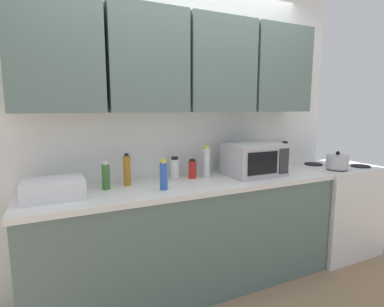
{
  "coord_description": "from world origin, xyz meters",
  "views": [
    {
      "loc": [
        -0.98,
        -2.4,
        1.48
      ],
      "look_at": [
        0.03,
        -0.25,
        1.12
      ],
      "focal_mm": 28.05,
      "sensor_mm": 36.0,
      "label": 1
    }
  ],
  "objects_px": {
    "bottle_red_sauce": "(192,169)",
    "bottle_amber_vinegar": "(127,170)",
    "bottle_white_jar": "(175,168)",
    "microwave": "(254,159)",
    "bottle_spice_jar": "(285,154)",
    "stove_range": "(333,208)",
    "bottle_green_oil": "(106,176)",
    "bottle_blue_cleaner": "(164,175)",
    "dish_rack": "(54,189)",
    "bottle_clear_tall": "(207,162)",
    "kettle": "(337,162)"
  },
  "relations": [
    {
      "from": "bottle_blue_cleaner",
      "to": "bottle_white_jar",
      "type": "height_order",
      "value": "bottle_blue_cleaner"
    },
    {
      "from": "bottle_spice_jar",
      "to": "microwave",
      "type": "bearing_deg",
      "value": -159.67
    },
    {
      "from": "bottle_blue_cleaner",
      "to": "bottle_green_oil",
      "type": "xyz_separation_m",
      "value": [
        -0.37,
        0.19,
        -0.01
      ]
    },
    {
      "from": "bottle_white_jar",
      "to": "bottle_amber_vinegar",
      "type": "distance_m",
      "value": 0.43
    },
    {
      "from": "bottle_spice_jar",
      "to": "bottle_white_jar",
      "type": "xyz_separation_m",
      "value": [
        -1.18,
        0.01,
        -0.04
      ]
    },
    {
      "from": "stove_range",
      "to": "bottle_green_oil",
      "type": "xyz_separation_m",
      "value": [
        -2.28,
        0.09,
        0.55
      ]
    },
    {
      "from": "dish_rack",
      "to": "bottle_red_sauce",
      "type": "bearing_deg",
      "value": 6.33
    },
    {
      "from": "bottle_blue_cleaner",
      "to": "bottle_clear_tall",
      "type": "relative_size",
      "value": 0.83
    },
    {
      "from": "stove_range",
      "to": "bottle_amber_vinegar",
      "type": "distance_m",
      "value": 2.19
    },
    {
      "from": "kettle",
      "to": "bottle_clear_tall",
      "type": "relative_size",
      "value": 0.74
    },
    {
      "from": "microwave",
      "to": "bottle_red_sauce",
      "type": "distance_m",
      "value": 0.55
    },
    {
      "from": "stove_range",
      "to": "bottle_clear_tall",
      "type": "distance_m",
      "value": 1.56
    },
    {
      "from": "bottle_blue_cleaner",
      "to": "dish_rack",
      "type": "bearing_deg",
      "value": 170.58
    },
    {
      "from": "kettle",
      "to": "microwave",
      "type": "bearing_deg",
      "value": 170.12
    },
    {
      "from": "microwave",
      "to": "bottle_white_jar",
      "type": "bearing_deg",
      "value": 162.98
    },
    {
      "from": "kettle",
      "to": "bottle_red_sauce",
      "type": "distance_m",
      "value": 1.42
    },
    {
      "from": "dish_rack",
      "to": "bottle_amber_vinegar",
      "type": "relative_size",
      "value": 1.54
    },
    {
      "from": "bottle_white_jar",
      "to": "bottle_amber_vinegar",
      "type": "xyz_separation_m",
      "value": [
        -0.42,
        -0.08,
        0.03
      ]
    },
    {
      "from": "stove_range",
      "to": "kettle",
      "type": "distance_m",
      "value": 0.57
    },
    {
      "from": "bottle_white_jar",
      "to": "bottle_red_sauce",
      "type": "height_order",
      "value": "bottle_white_jar"
    },
    {
      "from": "bottle_blue_cleaner",
      "to": "microwave",
      "type": "bearing_deg",
      "value": 7.12
    },
    {
      "from": "kettle",
      "to": "bottle_blue_cleaner",
      "type": "bearing_deg",
      "value": 178.65
    },
    {
      "from": "microwave",
      "to": "bottle_spice_jar",
      "type": "xyz_separation_m",
      "value": [
        0.52,
        0.19,
        -0.02
      ]
    },
    {
      "from": "bottle_white_jar",
      "to": "bottle_green_oil",
      "type": "bearing_deg",
      "value": -167.94
    },
    {
      "from": "kettle",
      "to": "bottle_spice_jar",
      "type": "bearing_deg",
      "value": 134.58
    },
    {
      "from": "bottle_spice_jar",
      "to": "dish_rack",
      "type": "bearing_deg",
      "value": -175.05
    },
    {
      "from": "bottle_blue_cleaner",
      "to": "kettle",
      "type": "bearing_deg",
      "value": -1.35
    },
    {
      "from": "bottle_blue_cleaner",
      "to": "bottle_red_sauce",
      "type": "bearing_deg",
      "value": 34.85
    },
    {
      "from": "bottle_red_sauce",
      "to": "bottle_amber_vinegar",
      "type": "bearing_deg",
      "value": -179.31
    },
    {
      "from": "kettle",
      "to": "bottle_spice_jar",
      "type": "distance_m",
      "value": 0.48
    },
    {
      "from": "microwave",
      "to": "dish_rack",
      "type": "bearing_deg",
      "value": 179.63
    },
    {
      "from": "bottle_blue_cleaner",
      "to": "bottle_white_jar",
      "type": "bearing_deg",
      "value": 55.88
    },
    {
      "from": "bottle_white_jar",
      "to": "bottle_amber_vinegar",
      "type": "height_order",
      "value": "bottle_amber_vinegar"
    },
    {
      "from": "kettle",
      "to": "bottle_amber_vinegar",
      "type": "relative_size",
      "value": 0.81
    },
    {
      "from": "bottle_blue_cleaner",
      "to": "bottle_spice_jar",
      "type": "bearing_deg",
      "value": 12.23
    },
    {
      "from": "stove_range",
      "to": "bottle_green_oil",
      "type": "relative_size",
      "value": 4.41
    },
    {
      "from": "kettle",
      "to": "bottle_blue_cleaner",
      "type": "height_order",
      "value": "bottle_blue_cleaner"
    },
    {
      "from": "bottle_clear_tall",
      "to": "bottle_red_sauce",
      "type": "relative_size",
      "value": 1.68
    },
    {
      "from": "microwave",
      "to": "bottle_red_sauce",
      "type": "xyz_separation_m",
      "value": [
        -0.53,
        0.13,
        -0.06
      ]
    },
    {
      "from": "bottle_blue_cleaner",
      "to": "bottle_spice_jar",
      "type": "height_order",
      "value": "bottle_spice_jar"
    },
    {
      "from": "bottle_spice_jar",
      "to": "kettle",
      "type": "bearing_deg",
      "value": -45.42
    },
    {
      "from": "dish_rack",
      "to": "bottle_spice_jar",
      "type": "height_order",
      "value": "bottle_spice_jar"
    },
    {
      "from": "dish_rack",
      "to": "bottle_blue_cleaner",
      "type": "distance_m",
      "value": 0.73
    },
    {
      "from": "bottle_spice_jar",
      "to": "stove_range",
      "type": "bearing_deg",
      "value": -21.77
    },
    {
      "from": "dish_rack",
      "to": "bottle_clear_tall",
      "type": "height_order",
      "value": "bottle_clear_tall"
    },
    {
      "from": "dish_rack",
      "to": "bottle_blue_cleaner",
      "type": "height_order",
      "value": "bottle_blue_cleaner"
    },
    {
      "from": "microwave",
      "to": "bottle_red_sauce",
      "type": "height_order",
      "value": "microwave"
    },
    {
      "from": "bottle_green_oil",
      "to": "bottle_spice_jar",
      "type": "bearing_deg",
      "value": 3.74
    },
    {
      "from": "stove_range",
      "to": "bottle_white_jar",
      "type": "relative_size",
      "value": 5.14
    },
    {
      "from": "stove_range",
      "to": "microwave",
      "type": "xyz_separation_m",
      "value": [
        -1.03,
        0.01,
        0.59
      ]
    }
  ]
}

